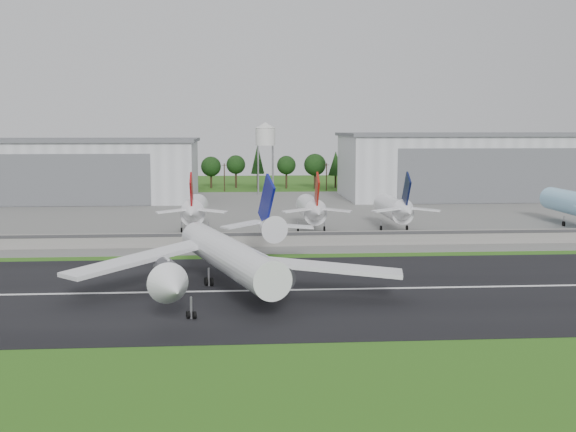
{
  "coord_description": "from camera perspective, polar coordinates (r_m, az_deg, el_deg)",
  "views": [
    {
      "loc": [
        -17.54,
        -109.1,
        27.54
      ],
      "look_at": [
        -6.51,
        40.0,
        9.0
      ],
      "focal_mm": 45.0,
      "sensor_mm": 36.0,
      "label": 1
    }
  ],
  "objects": [
    {
      "name": "parked_jet_red_a",
      "position": [
        187.19,
        -7.4,
        0.49
      ],
      "size": [
        7.36,
        31.29,
        16.8
      ],
      "color": "white",
      "rests_on": "ground"
    },
    {
      "name": "parked_jet_navy",
      "position": [
        191.57,
        8.49,
        0.58
      ],
      "size": [
        7.36,
        31.29,
        16.66
      ],
      "color": "white",
      "rests_on": "ground"
    },
    {
      "name": "runway_centerline",
      "position": [
        123.47,
        4.07,
        -5.78
      ],
      "size": [
        220.0,
        1.0,
        0.02
      ],
      "primitive_type": "cube",
      "color": "white",
      "rests_on": "runway"
    },
    {
      "name": "apron",
      "position": [
        231.41,
        0.15,
        0.25
      ],
      "size": [
        320.0,
        150.0,
        0.1
      ],
      "primitive_type": "cube",
      "color": "slate",
      "rests_on": "ground"
    },
    {
      "name": "parked_jet_red_b",
      "position": [
        187.95,
        1.9,
        0.54
      ],
      "size": [
        7.36,
        31.29,
        16.7
      ],
      "color": "white",
      "rests_on": "ground"
    },
    {
      "name": "ground",
      "position": [
        113.88,
        4.79,
        -6.95
      ],
      "size": [
        600.0,
        600.0,
        0.0
      ],
      "primitive_type": "plane",
      "color": "#315A15",
      "rests_on": "ground"
    },
    {
      "name": "water_tower",
      "position": [
        294.39,
        -1.8,
        6.48
      ],
      "size": [
        8.4,
        8.4,
        29.4
      ],
      "color": "#99999E",
      "rests_on": "ground"
    },
    {
      "name": "hangar_east",
      "position": [
        289.61,
        14.45,
        3.89
      ],
      "size": [
        102.0,
        47.0,
        25.2
      ],
      "color": "silver",
      "rests_on": "ground"
    },
    {
      "name": "utility_poles",
      "position": [
        310.82,
        -0.98,
        1.98
      ],
      "size": [
        230.0,
        3.0,
        12.0
      ],
      "primitive_type": null,
      "color": "black",
      "rests_on": "ground"
    },
    {
      "name": "runway",
      "position": [
        123.49,
        4.07,
        -5.81
      ],
      "size": [
        320.0,
        60.0,
        0.1
      ],
      "primitive_type": "cube",
      "color": "black",
      "rests_on": "ground"
    },
    {
      "name": "blast_fence",
      "position": [
        167.02,
        1.85,
        -1.8
      ],
      "size": [
        240.0,
        0.61,
        3.5
      ],
      "color": "gray",
      "rests_on": "ground"
    },
    {
      "name": "treeline",
      "position": [
        325.74,
        -1.13,
        2.22
      ],
      "size": [
        320.0,
        16.0,
        22.0
      ],
      "primitive_type": null,
      "color": "black",
      "rests_on": "ground"
    },
    {
      "name": "hangar_west",
      "position": [
        281.5,
        -17.07,
        3.52
      ],
      "size": [
        97.0,
        44.0,
        23.2
      ],
      "color": "silver",
      "rests_on": "ground"
    },
    {
      "name": "main_airliner",
      "position": [
        120.83,
        -4.8,
        -3.76
      ],
      "size": [
        54.83,
        58.11,
        18.17
      ],
      "rotation": [
        0.0,
        0.0,
        3.44
      ],
      "color": "white",
      "rests_on": "runway"
    }
  ]
}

